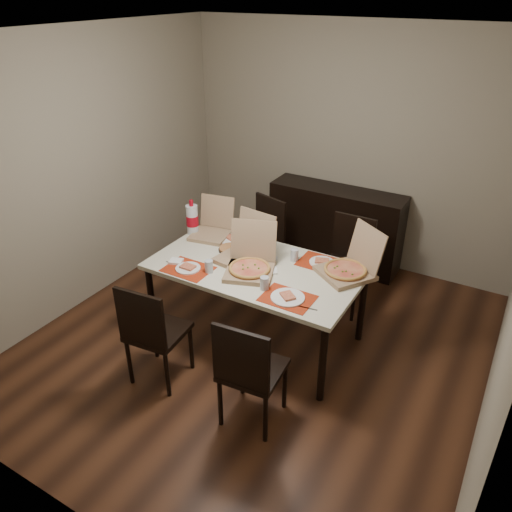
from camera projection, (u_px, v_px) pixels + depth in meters
name	position (u px, v px, depth m)	size (l,w,h in m)	color
ground	(257.00, 344.00, 4.56)	(3.80, 4.00, 0.02)	#472616
room_walls	(284.00, 145.00, 4.05)	(3.84, 4.02, 2.62)	gray
sideboard	(335.00, 226.00, 5.69)	(1.50, 0.40, 0.90)	black
dining_table	(256.00, 273.00, 4.33)	(1.80, 1.00, 0.75)	beige
chair_near_left	(152.00, 331.00, 3.89)	(0.46, 0.46, 0.93)	black
chair_near_right	(249.00, 369.00, 3.50)	(0.46, 0.46, 0.93)	black
chair_far_left	(263.00, 237.00, 5.32)	(0.52, 0.52, 0.93)	black
chair_far_right	(348.00, 259.00, 4.89)	(0.42, 0.42, 0.93)	black
setting_near_left	(192.00, 267.00, 4.24)	(0.46, 0.30, 0.11)	#A8250B
setting_near_right	(282.00, 294.00, 3.88)	(0.52, 0.30, 0.11)	#A8250B
setting_far_left	(234.00, 239.00, 4.70)	(0.48, 0.30, 0.11)	#A8250B
setting_far_right	(314.00, 260.00, 4.34)	(0.51, 0.30, 0.11)	#A8250B
napkin_loose	(270.00, 271.00, 4.21)	(0.12, 0.11, 0.02)	white
pizza_box_center	(250.00, 265.00, 4.19)	(0.52, 0.54, 0.39)	#907253
pizza_box_right	(349.00, 268.00, 4.15)	(0.57, 0.58, 0.40)	#907253
pizza_box_left	(212.00, 229.00, 4.80)	(0.41, 0.44, 0.35)	#907253
pizza_box_extra	(245.00, 253.00, 4.38)	(0.44, 0.48, 0.39)	#907253
faina_plate	(231.00, 249.00, 4.54)	(0.22, 0.22, 0.03)	black
dip_bowl	(271.00, 260.00, 4.36)	(0.12, 0.12, 0.03)	white
soda_bottle	(192.00, 220.00, 4.78)	(0.12, 0.12, 0.35)	silver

